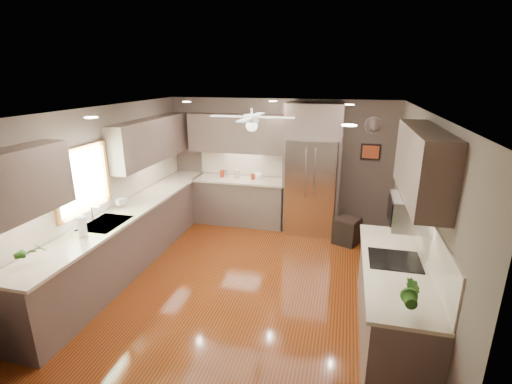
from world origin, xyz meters
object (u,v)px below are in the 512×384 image
at_px(soap_bottle, 122,201).
at_px(potted_plant_left, 31,251).
at_px(refrigerator, 312,171).
at_px(stool, 347,231).
at_px(canister_b, 225,174).
at_px(canister_a, 222,173).
at_px(canister_c, 237,174).
at_px(canister_d, 253,177).
at_px(potted_plant_right, 411,294).
at_px(bowl, 258,178).
at_px(microwave, 410,212).
at_px(paper_towel, 82,226).

relative_size(soap_bottle, potted_plant_left, 0.63).
xyz_separation_m(refrigerator, stool, (0.72, -0.46, -0.95)).
xyz_separation_m(canister_b, refrigerator, (1.76, -0.09, 0.18)).
bearing_deg(canister_a, canister_c, -3.49).
relative_size(canister_b, canister_d, 1.27).
xyz_separation_m(canister_d, stool, (1.89, -0.51, -0.76)).
bearing_deg(potted_plant_right, canister_a, 128.14).
height_order(canister_d, stool, canister_d).
bearing_deg(canister_d, canister_c, 180.00).
relative_size(canister_c, bowl, 0.78).
bearing_deg(canister_d, potted_plant_right, -58.13).
height_order(soap_bottle, bowl, soap_bottle).
height_order(microwave, stool, microwave).
height_order(bowl, microwave, microwave).
distance_m(canister_c, soap_bottle, 2.43).
relative_size(soap_bottle, bowl, 0.87).
bearing_deg(refrigerator, canister_a, 178.00).
distance_m(canister_a, stool, 2.70).
distance_m(soap_bottle, stool, 3.90).
bearing_deg(potted_plant_left, potted_plant_right, 1.33).
bearing_deg(potted_plant_right, canister_c, 125.24).
bearing_deg(soap_bottle, canister_c, 58.29).
relative_size(canister_a, canister_b, 0.96).
bearing_deg(soap_bottle, paper_towel, -82.80).
height_order(canister_b, soap_bottle, soap_bottle).
relative_size(canister_d, potted_plant_left, 0.37).
xyz_separation_m(canister_d, microwave, (2.50, -2.75, 0.48)).
xyz_separation_m(soap_bottle, potted_plant_left, (0.12, -1.88, 0.06)).
bearing_deg(microwave, canister_c, 135.72).
bearing_deg(canister_d, soap_bottle, -127.82).
xyz_separation_m(canister_b, canister_d, (0.59, -0.05, -0.01)).
height_order(canister_b, canister_c, canister_c).
distance_m(canister_d, potted_plant_left, 4.22).
height_order(potted_plant_right, bowl, potted_plant_right).
height_order(canister_b, potted_plant_right, potted_plant_right).
xyz_separation_m(canister_c, potted_plant_left, (-1.16, -3.95, 0.07)).
distance_m(canister_b, microwave, 4.19).
bearing_deg(canister_d, canister_b, 175.29).
bearing_deg(potted_plant_right, paper_towel, 169.83).
height_order(canister_b, microwave, microwave).
relative_size(potted_plant_right, stool, 0.64).
relative_size(potted_plant_right, paper_towel, 1.23).
relative_size(canister_a, canister_c, 0.80).
relative_size(canister_b, soap_bottle, 0.75).
distance_m(canister_d, stool, 2.10).
distance_m(canister_a, soap_bottle, 2.29).
xyz_separation_m(potted_plant_right, paper_towel, (-3.86, 0.69, -0.03)).
xyz_separation_m(soap_bottle, potted_plant_right, (4.00, -1.79, 0.07)).
height_order(canister_b, refrigerator, refrigerator).
xyz_separation_m(canister_b, potted_plant_left, (-0.90, -3.99, 0.09)).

